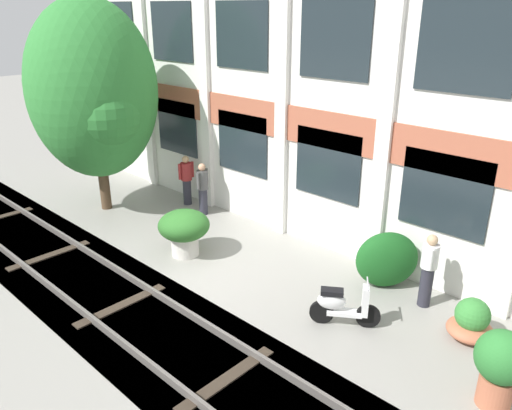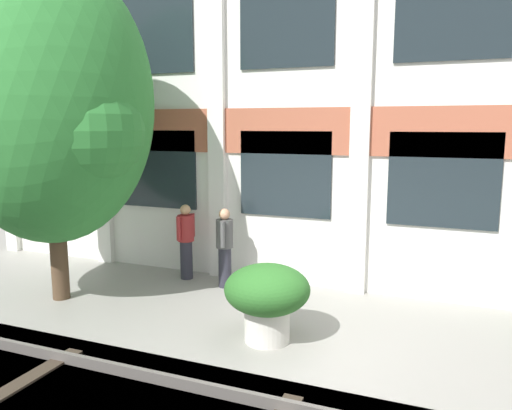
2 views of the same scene
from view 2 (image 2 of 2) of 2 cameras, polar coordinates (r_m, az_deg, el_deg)
The scene contains 6 objects.
ground_plane at distance 7.43m, azimuth 6.92°, elevation -16.63°, with size 80.00×80.00×0.00m, color gray.
apartment_facade at distance 9.81m, azimuth 12.32°, elevation 13.32°, with size 18.07×0.64×7.97m.
broadleaf_tree at distance 9.69m, azimuth -22.55°, elevation 10.31°, with size 3.84×3.66×6.18m.
potted_plant_fluted_column at distance 7.54m, azimuth 1.28°, elevation -10.25°, with size 1.28×1.28×1.18m.
resident_by_doorway at distance 9.95m, azimuth -3.60°, elevation -4.62°, with size 0.34×0.51×1.60m.
resident_near_plants at distance 10.57m, azimuth -8.01°, elevation -3.91°, with size 0.34×0.52×1.58m.
Camera 2 is at (1.68, -6.48, 3.23)m, focal length 35.00 mm.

